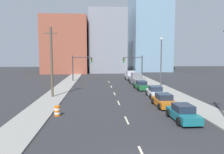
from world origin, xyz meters
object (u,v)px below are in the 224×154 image
street_lamp (161,59)px  sedan_orange (164,101)px  sedan_green (141,85)px  sedan_white (155,92)px  pickup_truck_silver (131,76)px  traffic_signal_right (136,64)px  utility_pole_left_mid (52,62)px  traffic_barrel (57,111)px  sedan_teal (183,113)px  traffic_signal_left (79,64)px  pickup_truck_gray (137,80)px

street_lamp → sedan_orange: 14.40m
sedan_green → sedan_white: bearing=-87.4°
sedan_white → pickup_truck_silver: 20.31m
sedan_orange → sedan_green: size_ratio=0.91×
street_lamp → pickup_truck_silver: bearing=103.8°
traffic_signal_right → sedan_orange: bearing=-93.2°
utility_pole_left_mid → street_lamp: (17.10, 6.99, 0.19)m
pickup_truck_silver → sedan_orange: bearing=-94.1°
traffic_barrel → sedan_green: bearing=53.6°
sedan_white → sedan_teal: bearing=-89.8°
street_lamp → traffic_signal_left: bearing=142.1°
pickup_truck_gray → sedan_orange: bearing=-94.0°
traffic_signal_left → traffic_barrel: 28.08m
street_lamp → pickup_truck_silver: street_lamp is taller
traffic_signal_right → sedan_white: bearing=-92.5°
traffic_signal_left → pickup_truck_gray: traffic_signal_left is taller
traffic_signal_right → utility_pole_left_mid: size_ratio=0.60×
street_lamp → pickup_truck_gray: bearing=120.2°
utility_pole_left_mid → traffic_barrel: bearing=-76.2°
traffic_signal_right → sedan_teal: 30.48m
sedan_teal → pickup_truck_gray: size_ratio=0.74×
traffic_barrel → sedan_white: (11.83, 8.55, 0.21)m
sedan_teal → sedan_orange: 5.36m
sedan_teal → sedan_white: (0.50, 10.95, 0.01)m
traffic_signal_right → sedan_teal: traffic_signal_right is taller
traffic_barrel → sedan_white: sedan_white is taller
street_lamp → sedan_white: (-3.01, -7.65, -4.35)m
street_lamp → pickup_truck_silver: 13.68m
traffic_barrel → pickup_truck_silver: bearing=67.9°
traffic_signal_right → sedan_green: (-1.38, -12.57, -3.04)m
traffic_barrel → sedan_green: size_ratio=0.20×
traffic_signal_right → pickup_truck_silver: (-0.93, 0.97, -2.84)m
street_lamp → sedan_teal: size_ratio=2.02×
traffic_signal_left → sedan_white: bearing=-58.2°
traffic_signal_left → sedan_white: size_ratio=1.23×
traffic_signal_right → traffic_barrel: size_ratio=5.97×
sedan_orange → pickup_truck_gray: pickup_truck_gray is taller
traffic_signal_left → utility_pole_left_mid: bearing=-96.4°
traffic_signal_right → sedan_green: size_ratio=1.18×
sedan_teal → pickup_truck_gray: bearing=89.2°
utility_pole_left_mid → street_lamp: bearing=22.2°
traffic_signal_left → utility_pole_left_mid: size_ratio=0.60×
sedan_orange → sedan_green: sedan_orange is taller
sedan_white → pickup_truck_gray: size_ratio=0.79×
traffic_signal_right → sedan_orange: 25.16m
utility_pole_left_mid → sedan_white: (14.09, -0.67, -4.16)m
street_lamp → sedan_teal: bearing=-100.7°
traffic_signal_right → pickup_truck_gray: traffic_signal_right is taller
traffic_signal_right → street_lamp: size_ratio=0.65×
sedan_green → sedan_orange: bearing=-92.1°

